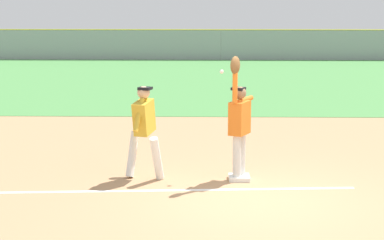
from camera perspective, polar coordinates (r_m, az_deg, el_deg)
name	(u,v)px	position (r m, az deg, el deg)	size (l,w,h in m)	color
ground_plane	(257,201)	(10.48, 5.89, -7.27)	(79.47, 79.47, 0.00)	tan
outfield_grass	(226,79)	(27.22, 3.06, 3.73)	(52.04, 18.62, 0.01)	#4C8C47
chalk_foul_line	(8,192)	(11.30, -16.29, -6.29)	(12.00, 0.10, 0.01)	white
first_base	(239,178)	(11.66, 4.28, -5.20)	(0.38, 0.38, 0.08)	white
fielder	(239,120)	(11.41, 4.27, 0.03)	(0.50, 0.85, 2.28)	silver
runner	(144,126)	(11.52, -4.35, -0.51)	(0.76, 0.83, 1.72)	white
baseball	(222,72)	(11.60, 2.70, 4.38)	(0.07, 0.07, 0.07)	white
outfield_fence	(221,45)	(36.41, 2.62, 6.81)	(52.12, 0.08, 1.75)	#93999E
parked_car_white	(129,44)	(40.21, -5.69, 6.82)	(4.59, 2.52, 1.25)	white
parked_car_silver	(204,45)	(39.58, 1.10, 6.81)	(4.54, 2.39, 1.25)	#B7B7BC
parked_car_tan	(281,44)	(40.38, 8.00, 6.79)	(4.55, 2.42, 1.25)	tan
parked_car_green	(364,44)	(41.31, 15.22, 6.61)	(4.48, 2.28, 1.25)	#1E6B33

